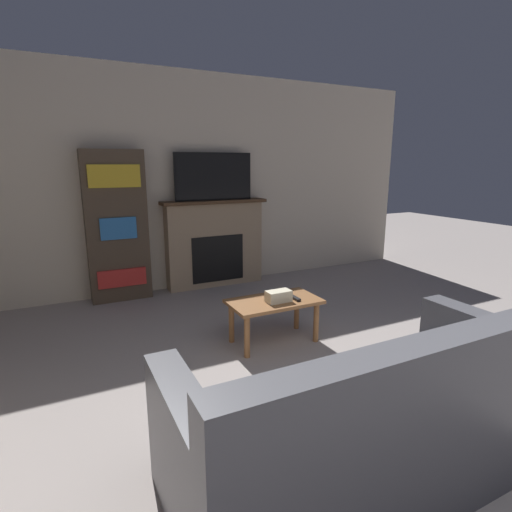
{
  "coord_description": "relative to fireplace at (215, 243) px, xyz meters",
  "views": [
    {
      "loc": [
        -1.62,
        -0.7,
        1.59
      ],
      "look_at": [
        0.02,
        2.59,
        0.74
      ],
      "focal_mm": 28.0,
      "sensor_mm": 36.0,
      "label": 1
    }
  ],
  "objects": [
    {
      "name": "tissue_box",
      "position": [
        -0.15,
        -1.96,
        -0.12
      ],
      "size": [
        0.22,
        0.12,
        0.1
      ],
      "color": "beige",
      "rests_on": "coffee_table"
    },
    {
      "name": "remote_control",
      "position": [
        0.02,
        -1.97,
        -0.16
      ],
      "size": [
        0.04,
        0.15,
        0.02
      ],
      "color": "black",
      "rests_on": "coffee_table"
    },
    {
      "name": "tv",
      "position": [
        -0.0,
        -0.02,
        0.86
      ],
      "size": [
        1.02,
        0.03,
        0.59
      ],
      "color": "black",
      "rests_on": "fireplace"
    },
    {
      "name": "coffee_table",
      "position": [
        -0.16,
        -1.9,
        -0.24
      ],
      "size": [
        0.81,
        0.45,
        0.4
      ],
      "color": "brown",
      "rests_on": "ground_plane"
    },
    {
      "name": "bookshelf",
      "position": [
        -1.22,
        -0.02,
        0.3
      ],
      "size": [
        0.68,
        0.29,
        1.75
      ],
      "color": "#4C3D2D",
      "rests_on": "ground_plane"
    },
    {
      "name": "fireplace",
      "position": [
        0.0,
        0.0,
        0.0
      ],
      "size": [
        1.38,
        0.28,
        1.13
      ],
      "color": "tan",
      "rests_on": "ground_plane"
    },
    {
      "name": "wall_back",
      "position": [
        -0.2,
        0.14,
        0.78
      ],
      "size": [
        6.6,
        0.06,
        2.7
      ],
      "color": "beige",
      "rests_on": "ground_plane"
    },
    {
      "name": "couch",
      "position": [
        -0.49,
        -3.53,
        -0.27
      ],
      "size": [
        2.06,
        0.9,
        0.9
      ],
      "color": "#4C4C51",
      "rests_on": "ground_plane"
    }
  ]
}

